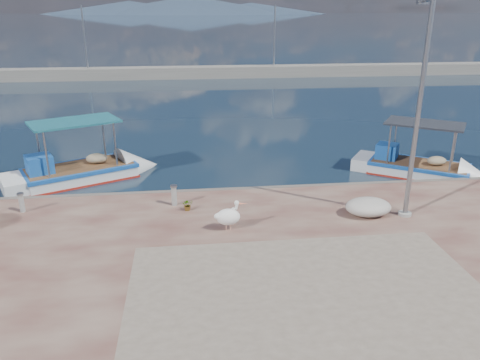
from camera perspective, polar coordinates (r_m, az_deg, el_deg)
name	(u,v)px	position (r m, az deg, el deg)	size (l,w,h in m)	color
ground	(255,265)	(14.16, 1.81, -10.27)	(1400.00, 1400.00, 0.00)	#162635
quay_patch	(315,308)	(11.62, 9.15, -15.18)	(9.00, 7.00, 0.01)	gray
breakwater	(202,72)	(52.51, -4.72, 12.96)	(120.00, 2.20, 7.50)	gray
mountains	(187,6)	(662.10, -6.54, 20.31)	(370.00, 280.00, 22.00)	#28384C
boat_left	(79,175)	(21.89, -19.02, 0.60)	(6.76, 4.77, 3.12)	white
boat_right	(417,170)	(22.87, 20.76, 1.14)	(5.97, 4.94, 2.84)	white
pelican	(229,216)	(14.88, -1.39, -4.45)	(1.02, 0.48, 1.00)	tan
lamp_post	(417,121)	(16.09, 20.76, 6.77)	(0.44, 0.96, 7.00)	gray
bollard_near	(174,194)	(16.92, -8.05, -1.74)	(0.25, 0.25, 0.76)	gray
bollard_far	(21,202)	(17.91, -25.10, -2.40)	(0.23, 0.23, 0.70)	gray
potted_plant	(188,205)	(16.50, -6.39, -3.02)	(0.37, 0.32, 0.41)	#33722D
net_pile_d	(368,207)	(16.60, 15.36, -3.18)	(1.58, 1.18, 0.59)	beige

